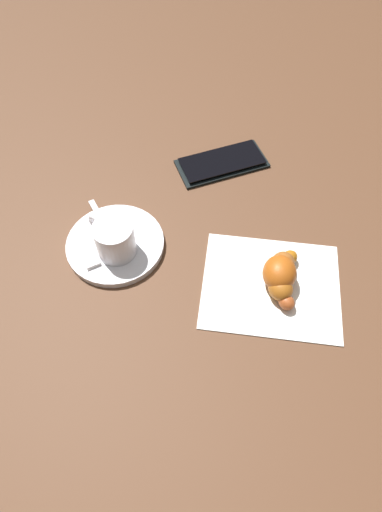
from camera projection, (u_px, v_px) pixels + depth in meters
name	position (u px, v px, depth m)	size (l,w,h in m)	color
ground_plane	(196.00, 266.00, 0.64)	(1.80, 1.80, 0.00)	#523421
saucer	(115.00, 244.00, 0.65)	(0.15, 0.15, 0.01)	silver
espresso_cup	(114.00, 239.00, 0.62)	(0.08, 0.06, 0.05)	silver
teaspoon	(112.00, 238.00, 0.65)	(0.09, 0.11, 0.01)	silver
sugar_packet	(86.00, 249.00, 0.64)	(0.07, 0.02, 0.01)	white
napkin	(271.00, 285.00, 0.62)	(0.19, 0.16, 0.00)	white
croissant	(281.00, 275.00, 0.60)	(0.06, 0.11, 0.04)	#9F5A13
cell_phone	(222.00, 163.00, 0.75)	(0.17, 0.13, 0.01)	black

